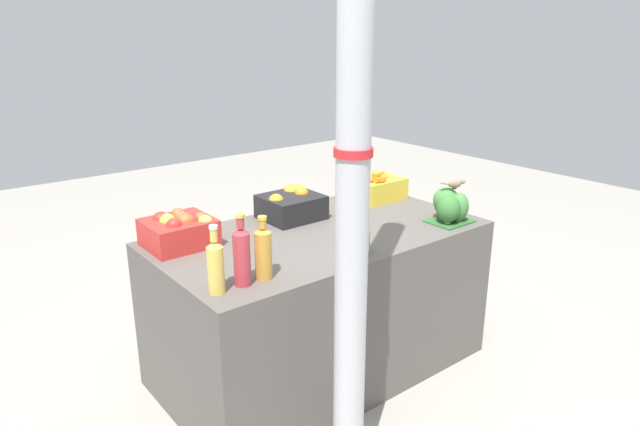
# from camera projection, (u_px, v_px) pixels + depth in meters

# --- Properties ---
(ground_plane) EXTENTS (10.00, 10.00, 0.00)m
(ground_plane) POSITION_uv_depth(u_px,v_px,m) (320.00, 365.00, 3.10)
(ground_plane) COLOR gray
(market_table) EXTENTS (1.65, 0.90, 0.77)m
(market_table) POSITION_uv_depth(u_px,v_px,m) (320.00, 301.00, 2.98)
(market_table) COLOR #56514C
(market_table) RESTS_ON ground_plane
(support_pole) EXTENTS (0.13, 0.13, 2.60)m
(support_pole) POSITION_uv_depth(u_px,v_px,m) (353.00, 166.00, 1.92)
(support_pole) COLOR #B7BABF
(support_pole) RESTS_ON ground_plane
(apple_crate) EXTENTS (0.30, 0.27, 0.17)m
(apple_crate) POSITION_uv_depth(u_px,v_px,m) (179.00, 230.00, 2.66)
(apple_crate) COLOR red
(apple_crate) RESTS_ON market_table
(orange_crate) EXTENTS (0.30, 0.27, 0.16)m
(orange_crate) POSITION_uv_depth(u_px,v_px,m) (291.00, 205.00, 3.05)
(orange_crate) COLOR black
(orange_crate) RESTS_ON market_table
(carrot_crate) EXTENTS (0.30, 0.27, 0.16)m
(carrot_crate) POSITION_uv_depth(u_px,v_px,m) (374.00, 187.00, 3.40)
(carrot_crate) COLOR gold
(carrot_crate) RESTS_ON market_table
(broccoli_pile) EXTENTS (0.22, 0.20, 0.18)m
(broccoli_pile) POSITION_uv_depth(u_px,v_px,m) (449.00, 205.00, 2.99)
(broccoli_pile) COLOR #2D602D
(broccoli_pile) RESTS_ON market_table
(juice_bottle_golden) EXTENTS (0.06, 0.06, 0.28)m
(juice_bottle_golden) POSITION_uv_depth(u_px,v_px,m) (216.00, 265.00, 2.17)
(juice_bottle_golden) COLOR gold
(juice_bottle_golden) RESTS_ON market_table
(juice_bottle_ruby) EXTENTS (0.07, 0.07, 0.30)m
(juice_bottle_ruby) POSITION_uv_depth(u_px,v_px,m) (242.00, 255.00, 2.23)
(juice_bottle_ruby) COLOR #B2333D
(juice_bottle_ruby) RESTS_ON market_table
(juice_bottle_amber) EXTENTS (0.07, 0.07, 0.27)m
(juice_bottle_amber) POSITION_uv_depth(u_px,v_px,m) (263.00, 252.00, 2.29)
(juice_bottle_amber) COLOR gold
(juice_bottle_amber) RESTS_ON market_table
(pickle_jar) EXTENTS (0.11, 0.11, 0.10)m
(pickle_jar) POSITION_uv_depth(u_px,v_px,m) (358.00, 241.00, 2.59)
(pickle_jar) COLOR #B2C684
(pickle_jar) RESTS_ON market_table
(sparrow_bird) EXTENTS (0.12, 0.08, 0.05)m
(sparrow_bird) POSITION_uv_depth(u_px,v_px,m) (456.00, 184.00, 2.95)
(sparrow_bird) COLOR #4C3D2D
(sparrow_bird) RESTS_ON broccoli_pile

